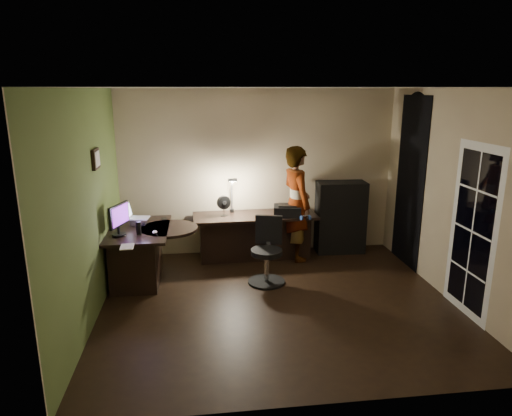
{
  "coord_description": "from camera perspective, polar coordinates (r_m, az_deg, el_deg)",
  "views": [
    {
      "loc": [
        -0.96,
        -5.34,
        2.69
      ],
      "look_at": [
        -0.15,
        1.05,
        1.0
      ],
      "focal_mm": 32.0,
      "sensor_mm": 36.0,
      "label": 1
    }
  ],
  "objects": [
    {
      "name": "ceiling",
      "position": [
        5.42,
        3.07,
        14.85
      ],
      "size": [
        4.5,
        4.0,
        0.01
      ],
      "primitive_type": "cube",
      "color": "silver",
      "rests_on": "floor"
    },
    {
      "name": "wall_back",
      "position": [
        7.52,
        0.22,
        4.45
      ],
      "size": [
        4.5,
        0.01,
        2.7
      ],
      "primitive_type": "cube",
      "color": "tan",
      "rests_on": "floor"
    },
    {
      "name": "green_wall_overlay",
      "position": [
        5.65,
        -20.1,
        0.08
      ],
      "size": [
        0.0,
        4.0,
        2.7
      ],
      "primitive_type": "cube",
      "color": "#4D632D",
      "rests_on": "floor"
    },
    {
      "name": "mouse",
      "position": [
        6.33,
        -12.54,
        -2.95
      ],
      "size": [
        0.09,
        0.11,
        0.04
      ],
      "primitive_type": "ellipsoid",
      "rotation": [
        0.0,
        0.0,
        -0.29
      ],
      "color": "silver",
      "rests_on": "desk_left"
    },
    {
      "name": "laptop",
      "position": [
        6.76,
        -14.54,
        -0.39
      ],
      "size": [
        0.35,
        0.34,
        0.22
      ],
      "primitive_type": "cube",
      "rotation": [
        0.0,
        0.0,
        -0.15
      ],
      "color": "silver",
      "rests_on": "laptop_stand"
    },
    {
      "name": "desk_fan",
      "position": [
        7.19,
        -4.05,
        0.24
      ],
      "size": [
        0.24,
        0.19,
        0.34
      ],
      "primitive_type": "cube",
      "rotation": [
        0.0,
        0.0,
        0.35
      ],
      "color": "black",
      "rests_on": "desk_right"
    },
    {
      "name": "notepad",
      "position": [
        5.88,
        -15.82,
        -4.68
      ],
      "size": [
        0.17,
        0.23,
        0.01
      ],
      "primitive_type": "cube",
      "rotation": [
        0.0,
        0.0,
        0.04
      ],
      "color": "silver",
      "rests_on": "desk_left"
    },
    {
      "name": "wall_left",
      "position": [
        5.65,
        -20.25,
        0.07
      ],
      "size": [
        0.01,
        4.0,
        2.7
      ],
      "primitive_type": "cube",
      "color": "tan",
      "rests_on": "floor"
    },
    {
      "name": "speaker",
      "position": [
        6.31,
        -14.46,
        -2.45
      ],
      "size": [
        0.09,
        0.09,
        0.18
      ],
      "primitive_type": "cylinder",
      "rotation": [
        0.0,
        0.0,
        -0.43
      ],
      "color": "black",
      "rests_on": "desk_left"
    },
    {
      "name": "person",
      "position": [
        7.27,
        5.08,
        0.55
      ],
      "size": [
        0.59,
        0.75,
        1.84
      ],
      "primitive_type": "imported",
      "rotation": [
        0.0,
        0.0,
        1.83
      ],
      "color": "#D8A88C",
      "rests_on": "floor"
    },
    {
      "name": "printer",
      "position": [
        7.22,
        3.93,
        -0.3
      ],
      "size": [
        0.47,
        0.4,
        0.19
      ],
      "primitive_type": "cube",
      "rotation": [
        0.0,
        0.0,
        -0.17
      ],
      "color": "black",
      "rests_on": "desk_right"
    },
    {
      "name": "cabinet",
      "position": [
        7.77,
        10.5,
        -1.13
      ],
      "size": [
        0.82,
        0.43,
        1.2
      ],
      "primitive_type": "cube",
      "rotation": [
        0.0,
        0.0,
        -0.04
      ],
      "color": "black",
      "rests_on": "floor"
    },
    {
      "name": "wall_front",
      "position": [
        3.72,
        8.29,
        -6.58
      ],
      "size": [
        4.5,
        0.01,
        2.7
      ],
      "primitive_type": "cube",
      "color": "tan",
      "rests_on": "floor"
    },
    {
      "name": "floor",
      "position": [
        6.06,
        2.71,
        -11.74
      ],
      "size": [
        4.5,
        4.0,
        0.01
      ],
      "primitive_type": "cube",
      "color": "black",
      "rests_on": "ground"
    },
    {
      "name": "office_chair",
      "position": [
        6.43,
        1.34,
        -5.48
      ],
      "size": [
        0.65,
        0.65,
        0.94
      ],
      "primitive_type": "cube",
      "rotation": [
        0.0,
        0.0,
        -0.29
      ],
      "color": "black",
      "rests_on": "floor"
    },
    {
      "name": "framed_picture",
      "position": [
        5.98,
        -19.41,
        5.81
      ],
      "size": [
        0.04,
        0.3,
        0.25
      ],
      "primitive_type": "cube",
      "color": "black",
      "rests_on": "wall_left"
    },
    {
      "name": "wall_right",
      "position": [
        6.37,
        23.28,
        1.36
      ],
      "size": [
        0.01,
        4.0,
        2.7
      ],
      "primitive_type": "cube",
      "color": "tan",
      "rests_on": "floor"
    },
    {
      "name": "arched_doorway",
      "position": [
        7.37,
        18.7,
        3.05
      ],
      "size": [
        0.01,
        0.9,
        2.6
      ],
      "primitive_type": "cube",
      "color": "black",
      "rests_on": "floor"
    },
    {
      "name": "desk_lamp",
      "position": [
        7.37,
        -3.06,
        1.82
      ],
      "size": [
        0.24,
        0.32,
        0.64
      ],
      "primitive_type": "cube",
      "rotation": [
        0.0,
        0.0,
        -0.33
      ],
      "color": "black",
      "rests_on": "desk_right"
    },
    {
      "name": "phone",
      "position": [
        7.0,
        -11.4,
        -1.31
      ],
      "size": [
        0.11,
        0.16,
        0.01
      ],
      "primitive_type": "cube",
      "rotation": [
        0.0,
        0.0,
        0.25
      ],
      "color": "black",
      "rests_on": "desk_left"
    },
    {
      "name": "french_door",
      "position": [
        5.98,
        25.44,
        -2.67
      ],
      "size": [
        0.02,
        0.92,
        2.1
      ],
      "primitive_type": "cube",
      "color": "white",
      "rests_on": "floor"
    },
    {
      "name": "desk_left",
      "position": [
        6.76,
        -14.24,
        -5.66
      ],
      "size": [
        0.83,
        1.35,
        0.78
      ],
      "primitive_type": "cube",
      "rotation": [
        0.0,
        0.0,
        -0.0
      ],
      "color": "black",
      "rests_on": "floor"
    },
    {
      "name": "pen",
      "position": [
        6.27,
        -12.33,
        -3.23
      ],
      "size": [
        0.07,
        0.13,
        0.01
      ],
      "primitive_type": "cube",
      "rotation": [
        0.0,
        0.0,
        0.41
      ],
      "color": "black",
      "rests_on": "desk_left"
    },
    {
      "name": "desk_right",
      "position": [
        7.39,
        -0.13,
        -3.59
      ],
      "size": [
        1.99,
        0.75,
        0.74
      ],
      "primitive_type": "cube",
      "rotation": [
        0.0,
        0.0,
        0.03
      ],
      "color": "black",
      "rests_on": "floor"
    },
    {
      "name": "headphones",
      "position": [
        7.06,
        6.22,
        -1.16
      ],
      "size": [
        0.18,
        0.12,
        0.08
      ],
      "primitive_type": "cube",
      "rotation": [
        0.0,
        0.0,
        0.3
      ],
      "color": "navy",
      "rests_on": "desk_right"
    },
    {
      "name": "monitor",
      "position": [
        6.35,
        -16.86,
        -1.92
      ],
      "size": [
        0.25,
        0.47,
        0.31
      ],
      "primitive_type": "cube",
      "rotation": [
        0.0,
        0.0,
        -0.35
      ],
      "color": "black",
      "rests_on": "desk_left"
    },
    {
      "name": "laptop_stand",
      "position": [
        6.8,
        -14.46,
        -1.6
      ],
      "size": [
        0.22,
        0.19,
        0.09
      ],
      "primitive_type": "cube",
      "rotation": [
        0.0,
        0.0,
        -0.05
      ],
      "color": "silver",
      "rests_on": "desk_left"
    }
  ]
}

